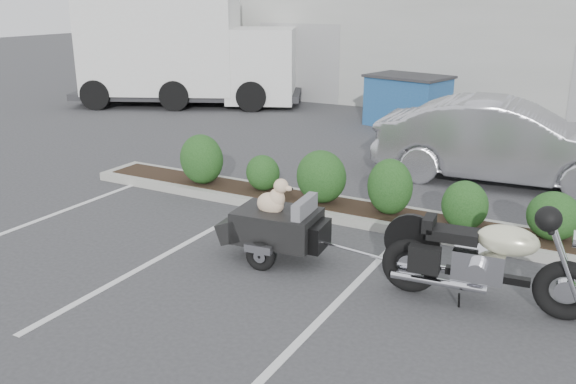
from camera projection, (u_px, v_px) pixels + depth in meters
The scene contains 8 objects.
ground at pixel (277, 262), 8.31m from camera, with size 90.00×90.00×0.00m, color #38383A.
planter_kerb at pixel (400, 220), 9.66m from camera, with size 12.00×1.00×0.15m, color #9E9E93.
building at pixel (511, 39), 21.88m from camera, with size 26.00×10.00×4.00m, color #9EA099.
motorcycle at pixel (485, 261), 6.99m from camera, with size 2.45×0.88×1.40m.
pet_trailer at pixel (276, 224), 8.31m from camera, with size 1.96×1.11×1.16m.
sedan at pixel (506, 142), 11.65m from camera, with size 1.69×4.86×1.60m, color #B0AFB7.
dumpster at pixel (408, 101), 16.81m from camera, with size 2.43×1.93×1.41m.
delivery_truck at pixel (187, 55), 19.91m from camera, with size 7.70×5.24×3.39m.
Camera 1 is at (3.80, -6.60, 3.46)m, focal length 38.00 mm.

